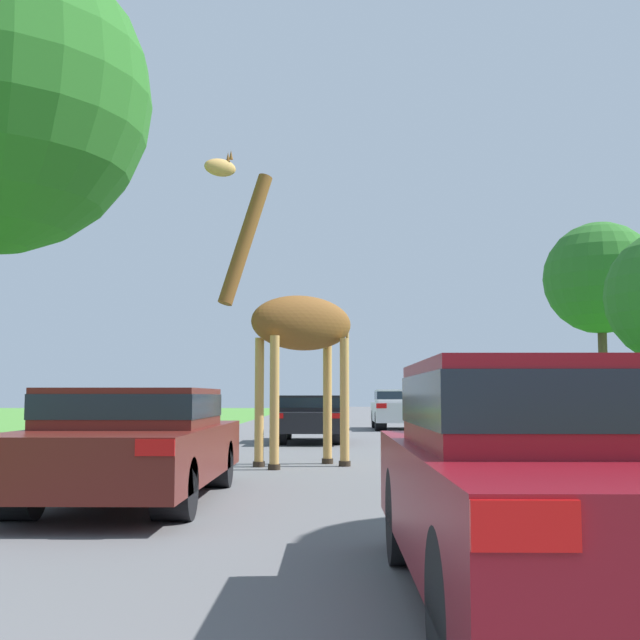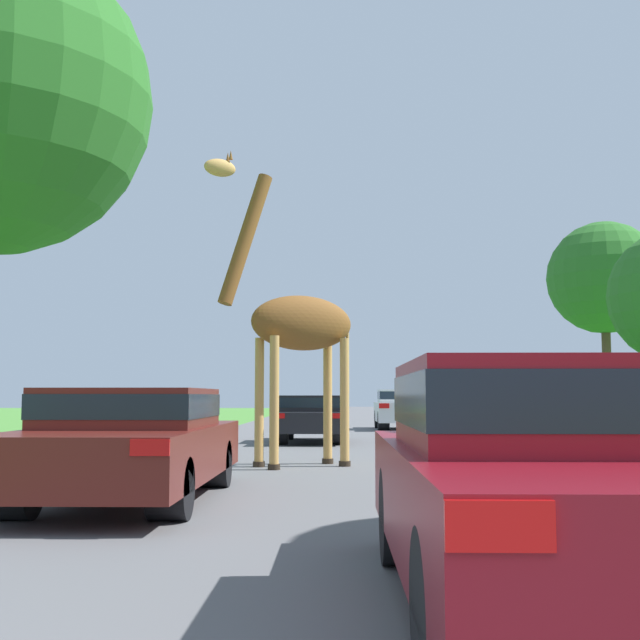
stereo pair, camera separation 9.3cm
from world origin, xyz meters
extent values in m
cube|color=#5B5B5E|center=(0.00, 30.00, 0.00)|extent=(8.26, 120.00, 0.00)
cylinder|color=tan|center=(-1.10, 13.53, 1.11)|extent=(0.16, 0.16, 2.22)
cylinder|color=#2D2319|center=(-1.10, 13.53, 0.05)|extent=(0.21, 0.21, 0.10)
cylinder|color=tan|center=(-1.40, 14.05, 1.11)|extent=(0.16, 0.16, 2.22)
cylinder|color=#2D2319|center=(-1.40, 14.05, 0.05)|extent=(0.21, 0.21, 0.10)
cylinder|color=tan|center=(0.07, 14.19, 1.11)|extent=(0.16, 0.16, 2.22)
cylinder|color=#2D2319|center=(0.07, 14.19, 0.05)|extent=(0.21, 0.21, 0.10)
cylinder|color=tan|center=(-0.23, 14.72, 1.11)|extent=(0.16, 0.16, 2.22)
cylinder|color=#2D2319|center=(-0.23, 14.72, 0.05)|extent=(0.21, 0.21, 0.10)
ellipsoid|color=brown|center=(-0.67, 14.12, 2.48)|extent=(2.03, 1.57, 0.96)
cylinder|color=brown|center=(-1.61, 13.58, 3.87)|extent=(0.96, 0.69, 2.33)
ellipsoid|color=tan|center=(-2.03, 13.35, 5.05)|extent=(0.61, 0.49, 0.30)
cylinder|color=tan|center=(0.13, 14.58, 1.87)|extent=(0.06, 0.06, 1.22)
cone|color=brown|center=(-1.85, 13.37, 5.28)|extent=(0.07, 0.07, 0.16)
cone|color=brown|center=(-1.91, 13.49, 5.28)|extent=(0.07, 0.07, 0.16)
cube|color=maroon|center=(1.17, 4.80, 0.61)|extent=(1.81, 4.37, 0.63)
cube|color=maroon|center=(1.17, 4.80, 1.17)|extent=(1.63, 1.96, 0.49)
cube|color=#19232D|center=(1.17, 4.80, 1.19)|extent=(1.65, 1.98, 0.29)
cube|color=red|center=(0.43, 2.61, 0.83)|extent=(0.33, 0.03, 0.15)
cylinder|color=black|center=(0.44, 6.11, 0.35)|extent=(0.36, 0.69, 0.69)
cylinder|color=black|center=(1.89, 6.11, 0.35)|extent=(0.36, 0.69, 0.69)
cylinder|color=black|center=(0.44, 3.49, 0.35)|extent=(0.36, 0.69, 0.69)
cube|color=black|center=(-0.74, 21.48, 0.56)|extent=(1.79, 3.94, 0.51)
cube|color=black|center=(-0.74, 21.48, 1.02)|extent=(1.61, 1.77, 0.41)
cube|color=#19232D|center=(-0.74, 21.48, 1.04)|extent=(1.63, 1.79, 0.25)
cube|color=red|center=(-1.48, 19.50, 0.74)|extent=(0.32, 0.03, 0.12)
cube|color=red|center=(-0.01, 19.50, 0.74)|extent=(0.32, 0.03, 0.12)
cylinder|color=black|center=(-1.46, 22.67, 0.35)|extent=(0.36, 0.71, 0.71)
cylinder|color=black|center=(-0.03, 22.67, 0.35)|extent=(0.36, 0.71, 0.71)
cylinder|color=black|center=(-1.46, 20.30, 0.35)|extent=(0.36, 0.71, 0.71)
cylinder|color=black|center=(-0.03, 20.30, 0.35)|extent=(0.36, 0.71, 0.71)
cube|color=silver|center=(2.33, 29.50, 0.63)|extent=(1.95, 3.92, 0.68)
cube|color=silver|center=(2.33, 29.50, 1.21)|extent=(1.76, 1.76, 0.46)
cube|color=#19232D|center=(2.33, 29.50, 1.23)|extent=(1.78, 1.78, 0.28)
cube|color=red|center=(1.53, 27.53, 0.88)|extent=(0.35, 0.03, 0.16)
cube|color=red|center=(3.13, 27.53, 0.88)|extent=(0.35, 0.03, 0.16)
cylinder|color=black|center=(1.55, 30.67, 0.34)|extent=(0.39, 0.68, 0.68)
cylinder|color=black|center=(3.11, 30.67, 0.34)|extent=(0.39, 0.68, 0.68)
cylinder|color=black|center=(1.55, 28.32, 0.34)|extent=(0.39, 0.68, 0.68)
cylinder|color=black|center=(3.11, 28.32, 0.34)|extent=(0.39, 0.68, 0.68)
cube|color=#561914|center=(-2.46, 9.55, 0.56)|extent=(1.91, 4.80, 0.59)
cube|color=#561914|center=(-2.46, 9.55, 1.08)|extent=(1.72, 2.16, 0.45)
cube|color=#19232D|center=(-2.46, 9.55, 1.10)|extent=(1.74, 2.18, 0.27)
cube|color=red|center=(-1.67, 7.14, 0.77)|extent=(0.34, 0.03, 0.14)
cylinder|color=black|center=(-3.22, 10.99, 0.31)|extent=(0.38, 0.62, 0.62)
cylinder|color=black|center=(-1.69, 10.99, 0.31)|extent=(0.38, 0.62, 0.62)
cylinder|color=black|center=(-3.22, 8.11, 0.31)|extent=(0.38, 0.62, 0.62)
cylinder|color=black|center=(-1.69, 8.11, 0.31)|extent=(0.38, 0.62, 0.62)
cube|color=navy|center=(3.12, 9.92, 0.60)|extent=(1.99, 4.40, 0.67)
cube|color=navy|center=(3.12, 9.92, 1.17)|extent=(1.79, 1.98, 0.48)
cube|color=#19232D|center=(3.12, 9.92, 1.20)|extent=(1.81, 2.00, 0.29)
cube|color=red|center=(2.30, 7.71, 0.84)|extent=(0.36, 0.03, 0.16)
cylinder|color=black|center=(2.32, 11.24, 0.31)|extent=(0.40, 0.62, 0.62)
cylinder|color=black|center=(3.91, 11.24, 0.31)|extent=(0.40, 0.62, 0.62)
cylinder|color=black|center=(2.32, 8.60, 0.31)|extent=(0.40, 0.62, 0.62)
cylinder|color=#4C3828|center=(11.12, 33.62, 2.72)|extent=(0.37, 0.37, 5.44)
sphere|color=#286623|center=(11.12, 33.62, 6.14)|extent=(4.69, 4.69, 4.69)
camera|label=1|loc=(-0.14, 0.19, 1.22)|focal=45.00mm
camera|label=2|loc=(-0.05, 0.19, 1.22)|focal=45.00mm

